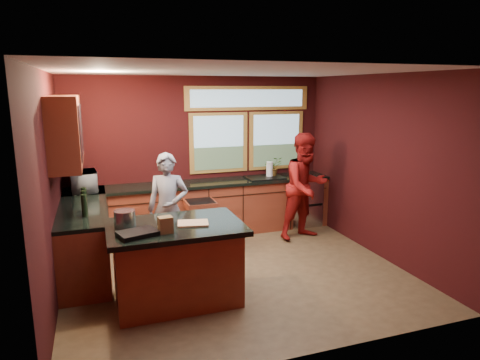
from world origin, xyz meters
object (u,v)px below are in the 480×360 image
cutting_board (193,223)px  island (176,262)px  person_red (306,186)px  person_grey (168,209)px  stock_pot (125,218)px

cutting_board → island: bearing=166.0°
person_red → cutting_board: (-2.26, -1.53, 0.06)m
person_grey → stock_pot: size_ratio=6.70×
island → cutting_board: bearing=-14.0°
island → cutting_board: size_ratio=4.43×
person_red → stock_pot: 3.30m
island → stock_pot: bearing=164.7°
person_grey → cutting_board: bearing=-66.6°
person_red → cutting_board: person_red is taller
island → cutting_board: (0.20, -0.05, 0.48)m
cutting_board → stock_pot: size_ratio=1.46×
island → stock_pot: (-0.55, 0.15, 0.56)m
person_red → cutting_board: size_ratio=5.10×
person_red → cutting_board: bearing=-157.9°
island → person_grey: 1.24m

